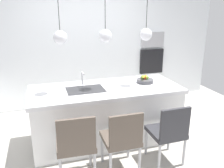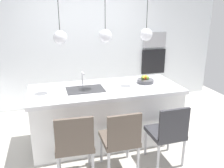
{
  "view_description": "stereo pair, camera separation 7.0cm",
  "coord_description": "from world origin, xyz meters",
  "px_view_note": "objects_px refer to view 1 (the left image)",
  "views": [
    {
      "loc": [
        -0.92,
        -3.31,
        2.04
      ],
      "look_at": [
        0.1,
        0.0,
        0.93
      ],
      "focal_mm": 37.97,
      "sensor_mm": 36.0,
      "label": 1
    },
    {
      "loc": [
        -0.85,
        -3.33,
        2.04
      ],
      "look_at": [
        0.1,
        0.0,
        0.93
      ],
      "focal_mm": 37.97,
      "sensor_mm": 36.0,
      "label": 2
    }
  ],
  "objects_px": {
    "chair_far": "(168,131)",
    "fruit_bowl": "(145,80)",
    "microwave": "(152,39)",
    "chair_near": "(76,143)",
    "oven": "(151,61)",
    "chair_middle": "(122,138)"
  },
  "relations": [
    {
      "from": "chair_far",
      "to": "fruit_bowl",
      "type": "bearing_deg",
      "value": 86.47
    },
    {
      "from": "fruit_bowl",
      "to": "microwave",
      "type": "distance_m",
      "value": 1.8
    },
    {
      "from": "microwave",
      "to": "chair_near",
      "type": "bearing_deg",
      "value": -131.64
    },
    {
      "from": "oven",
      "to": "chair_far",
      "type": "relative_size",
      "value": 0.65
    },
    {
      "from": "microwave",
      "to": "chair_middle",
      "type": "xyz_separation_m",
      "value": [
        -1.57,
        -2.42,
        -0.88
      ]
    },
    {
      "from": "microwave",
      "to": "chair_near",
      "type": "distance_m",
      "value": 3.35
    },
    {
      "from": "fruit_bowl",
      "to": "chair_near",
      "type": "xyz_separation_m",
      "value": [
        -1.29,
        -0.9,
        -0.41
      ]
    },
    {
      "from": "chair_middle",
      "to": "chair_far",
      "type": "bearing_deg",
      "value": -0.01
    },
    {
      "from": "chair_near",
      "to": "chair_middle",
      "type": "xyz_separation_m",
      "value": [
        0.58,
        -0.0,
        -0.02
      ]
    },
    {
      "from": "chair_far",
      "to": "chair_middle",
      "type": "bearing_deg",
      "value": 179.99
    },
    {
      "from": "fruit_bowl",
      "to": "chair_middle",
      "type": "relative_size",
      "value": 0.31
    },
    {
      "from": "oven",
      "to": "microwave",
      "type": "bearing_deg",
      "value": 0.0
    },
    {
      "from": "chair_middle",
      "to": "chair_far",
      "type": "height_order",
      "value": "chair_middle"
    },
    {
      "from": "chair_near",
      "to": "fruit_bowl",
      "type": "bearing_deg",
      "value": 34.98
    },
    {
      "from": "microwave",
      "to": "fruit_bowl",
      "type": "bearing_deg",
      "value": -119.6
    },
    {
      "from": "fruit_bowl",
      "to": "chair_far",
      "type": "xyz_separation_m",
      "value": [
        -0.06,
        -0.91,
        -0.45
      ]
    },
    {
      "from": "oven",
      "to": "chair_middle",
      "type": "distance_m",
      "value": 2.91
    },
    {
      "from": "chair_middle",
      "to": "chair_near",
      "type": "bearing_deg",
      "value": 179.74
    },
    {
      "from": "chair_near",
      "to": "chair_far",
      "type": "bearing_deg",
      "value": -0.13
    },
    {
      "from": "fruit_bowl",
      "to": "microwave",
      "type": "xyz_separation_m",
      "value": [
        0.86,
        1.52,
        0.44
      ]
    },
    {
      "from": "chair_near",
      "to": "chair_far",
      "type": "distance_m",
      "value": 1.23
    },
    {
      "from": "fruit_bowl",
      "to": "chair_middle",
      "type": "height_order",
      "value": "fruit_bowl"
    }
  ]
}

